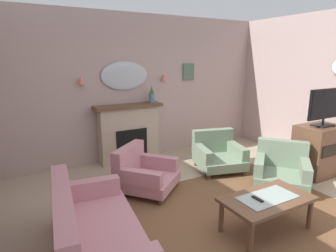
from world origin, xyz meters
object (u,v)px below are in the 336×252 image
object	(u,v)px
wall_sconce_left	(81,80)
armchair_in_corner	(281,168)
tv_flatscreen	(325,106)
wall_mirror	(125,76)
armchair_near_fireplace	(217,153)
armchair_by_coffee_table	(143,172)
framed_picture	(189,72)
mantel_vase_centre	(152,95)
tv_remote	(258,199)
fireplace	(129,133)
wall_sconce_right	(164,77)
coffee_table	(267,202)
tv_cabinet	(318,150)
floral_couch	(90,229)

from	to	relation	value
wall_sconce_left	armchair_in_corner	bearing A→B (deg)	-43.22
tv_flatscreen	wall_mirror	bearing A→B (deg)	137.31
armchair_near_fireplace	armchair_by_coffee_table	xyz separation A→B (m)	(-1.60, -0.15, 0.00)
framed_picture	tv_flatscreen	size ratio (longest dim) A/B	0.43
wall_mirror	tv_flatscreen	size ratio (longest dim) A/B	1.14
wall_sconce_left	tv_flatscreen	world-z (taller)	wall_sconce_left
framed_picture	armchair_in_corner	world-z (taller)	framed_picture
mantel_vase_centre	armchair_near_fireplace	xyz separation A→B (m)	(0.77, -1.20, -1.01)
wall_sconce_left	tv_remote	xyz separation A→B (m)	(1.22, -3.17, -1.21)
fireplace	wall_sconce_left	distance (m)	1.38
wall_sconce_right	coffee_table	world-z (taller)	wall_sconce_right
armchair_near_fireplace	coffee_table	bearing A→B (deg)	-112.03
tv_remote	tv_cabinet	size ratio (longest dim) A/B	0.18
armchair_near_fireplace	tv_flatscreen	world-z (taller)	tv_flatscreen
framed_picture	tv_flatscreen	world-z (taller)	framed_picture
mantel_vase_centre	armchair_near_fireplace	distance (m)	1.75
mantel_vase_centre	floral_couch	bearing A→B (deg)	-128.04
wall_mirror	framed_picture	world-z (taller)	wall_mirror
mantel_vase_centre	wall_sconce_right	xyz separation A→B (m)	(0.35, 0.12, 0.34)
wall_sconce_left	floral_couch	world-z (taller)	wall_sconce_left
armchair_in_corner	armchair_by_coffee_table	bearing A→B (deg)	155.34
wall_sconce_right	fireplace	bearing A→B (deg)	-173.84
mantel_vase_centre	wall_sconce_left	bearing A→B (deg)	174.92
framed_picture	coffee_table	xyz separation A→B (m)	(-0.98, -3.24, -1.37)
floral_couch	wall_sconce_left	bearing A→B (deg)	77.14
wall_mirror	armchair_near_fireplace	distance (m)	2.34
armchair_by_coffee_table	tv_flatscreen	bearing A→B (deg)	-17.49
fireplace	wall_mirror	size ratio (longest dim) A/B	1.42
fireplace	tv_remote	size ratio (longest dim) A/B	8.50
wall_mirror	wall_sconce_right	distance (m)	0.85
tv_cabinet	armchair_by_coffee_table	bearing A→B (deg)	162.87
fireplace	armchair_in_corner	world-z (taller)	fireplace
mantel_vase_centre	coffee_table	xyz separation A→B (m)	(0.02, -3.06, -0.93)
coffee_table	tv_remote	bearing A→B (deg)	175.43
coffee_table	tv_flatscreen	size ratio (longest dim) A/B	1.31
fireplace	wall_sconce_left	world-z (taller)	wall_sconce_left
armchair_near_fireplace	armchair_in_corner	world-z (taller)	same
coffee_table	tv_remote	xyz separation A→B (m)	(-0.15, 0.01, 0.07)
tv_remote	coffee_table	bearing A→B (deg)	-4.57
wall_sconce_right	tv_flatscreen	distance (m)	3.06
wall_mirror	mantel_vase_centre	bearing A→B (deg)	-18.78
fireplace	tv_flatscreen	size ratio (longest dim) A/B	1.62
fireplace	floral_couch	bearing A→B (deg)	-119.89
framed_picture	armchair_in_corner	size ratio (longest dim) A/B	0.31
floral_couch	tv_flatscreen	bearing A→B (deg)	2.60
mantel_vase_centre	tv_cabinet	size ratio (longest dim) A/B	0.38
mantel_vase_centre	armchair_near_fireplace	size ratio (longest dim) A/B	0.35
tv_remote	armchair_near_fireplace	world-z (taller)	armchair_near_fireplace
armchair_in_corner	floral_couch	bearing A→B (deg)	-176.46
coffee_table	floral_couch	distance (m)	2.05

